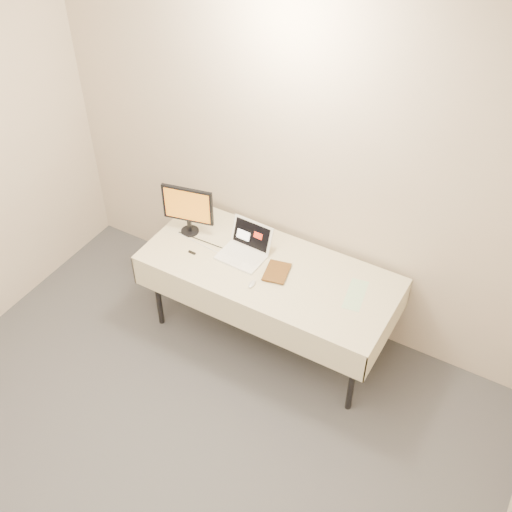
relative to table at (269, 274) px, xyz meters
The scene contains 9 objects.
back_wall 0.81m from the table, 90.00° to the left, with size 4.00×0.10×2.70m, color beige.
table is the anchor object (origin of this frame).
laptop 0.26m from the table, 167.31° to the left, with size 0.34×0.32×0.22m.
monitor 0.78m from the table, behind, with size 0.39×0.16×0.40m.
book 0.18m from the table, 102.45° to the right, with size 0.16×0.02×0.22m, color #975B1B.
alarm_clock 0.33m from the table, 132.73° to the left, with size 0.15×0.09×0.06m.
clicker 0.22m from the table, 95.27° to the right, with size 0.04×0.08×0.02m, color silver.
paper_form 0.65m from the table, ahead, with size 0.12×0.31×0.00m, color #B6DFB1.
usb_dongle 0.59m from the table, 166.02° to the right, with size 0.06×0.02×0.01m, color black.
Camera 1 is at (1.60, -0.91, 3.86)m, focal length 45.00 mm.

